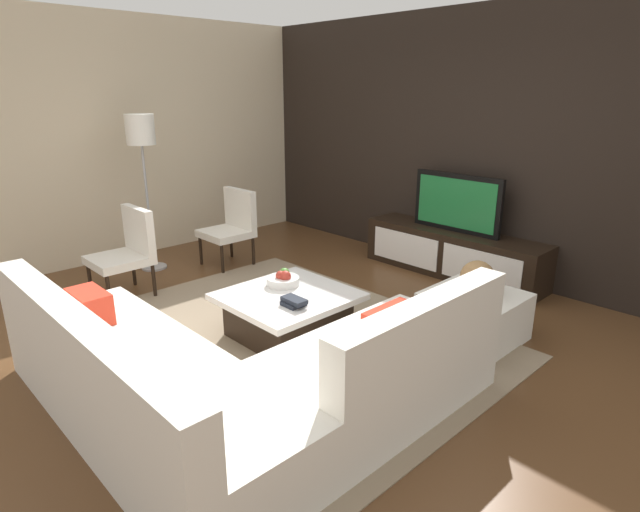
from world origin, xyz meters
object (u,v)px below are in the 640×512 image
accent_chair_near (128,248)px  fruit_bowl (283,279)px  television (457,203)px  book_stack (294,302)px  floor_lamp (141,141)px  media_console (453,253)px  ottoman (473,316)px  sectional_couch (233,377)px  accent_chair_far (232,223)px  decorative_ball (477,278)px  coffee_table (288,314)px

accent_chair_near → fruit_bowl: bearing=9.8°
television → book_stack: bearing=-87.1°
accent_chair_near → floor_lamp: (-0.59, 0.53, 0.96)m
media_console → ottoman: size_ratio=2.95×
media_console → book_stack: size_ratio=10.08×
television → sectional_couch: 3.36m
television → floor_lamp: (-2.49, -2.30, 0.63)m
sectional_couch → floor_lamp: 3.38m
media_console → television: television is taller
television → accent_chair_far: 2.54m
sectional_couch → accent_chair_near: accent_chair_near is taller
book_stack → decorative_ball: bearing=54.1°
coffee_table → ottoman: 1.52m
accent_chair_far → book_stack: size_ratio=4.25×
book_stack → accent_chair_far: bearing=156.9°
decorative_ball → book_stack: 1.48m
ottoman → fruit_bowl: size_ratio=2.50×
decorative_ball → accent_chair_far: bearing=-174.5°
television → accent_chair_far: television is taller
media_console → television: bearing=90.0°
floor_lamp → media_console: bearing=42.6°
book_stack → fruit_bowl: bearing=150.2°
accent_chair_far → book_stack: bearing=-26.5°
book_stack → media_console: bearing=92.9°
floor_lamp → decorative_ball: floor_lamp is taller
ottoman → book_stack: book_stack is taller
fruit_bowl → decorative_ball: size_ratio=1.02×
ottoman → decorative_ball: 0.34m
ottoman → book_stack: size_ratio=3.42×
ottoman → coffee_table: bearing=-135.5°
media_console → fruit_bowl: bearing=-97.3°
sectional_couch → book_stack: (-0.41, 0.85, 0.13)m
television → ottoman: television is taller
media_console → accent_chair_far: size_ratio=2.37×
sectional_couch → coffee_table: size_ratio=2.58×
television → fruit_bowl: television is taller
fruit_bowl → decorative_ball: bearing=37.3°
coffee_table → floor_lamp: floor_lamp is taller
sectional_couch → media_console: bearing=99.2°
coffee_table → decorative_ball: size_ratio=3.57×
accent_chair_far → book_stack: 2.31m
coffee_table → book_stack: (0.22, -0.13, 0.21)m
accent_chair_far → coffee_table: bearing=-25.7°
media_console → accent_chair_near: size_ratio=2.37×
accent_chair_near → decorative_ball: 3.30m
media_console → accent_chair_far: 2.53m
television → fruit_bowl: 2.24m
floor_lamp → accent_chair_far: (0.49, 0.78, -0.95)m
accent_chair_near → ottoman: 3.31m
floor_lamp → ottoman: (3.48, 1.07, -1.24)m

